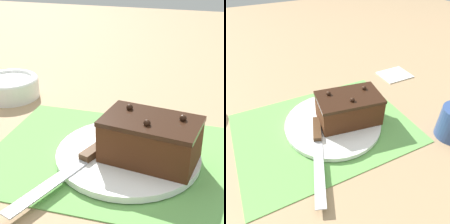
# 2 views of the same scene
# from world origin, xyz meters

# --- Properties ---
(ground_plane) EXTENTS (3.00, 3.00, 0.00)m
(ground_plane) POSITION_xyz_m (0.00, 0.00, 0.00)
(ground_plane) COLOR #9E7F5B
(placemat_woven) EXTENTS (0.46, 0.34, 0.00)m
(placemat_woven) POSITION_xyz_m (0.00, 0.00, 0.00)
(placemat_woven) COLOR #609E4C
(placemat_woven) RESTS_ON ground_plane
(cake_plate) EXTENTS (0.26, 0.26, 0.01)m
(cake_plate) POSITION_xyz_m (0.03, 0.00, 0.01)
(cake_plate) COLOR white
(cake_plate) RESTS_ON placemat_woven
(chocolate_cake) EXTENTS (0.18, 0.12, 0.09)m
(chocolate_cake) POSITION_xyz_m (0.07, -0.01, 0.05)
(chocolate_cake) COLOR #472614
(chocolate_cake) RESTS_ON cake_plate
(serving_knife) EXTENTS (0.11, 0.24, 0.01)m
(serving_knife) POSITION_xyz_m (-0.04, -0.06, 0.02)
(serving_knife) COLOR #472D19
(serving_knife) RESTS_ON cake_plate
(folded_napkin) EXTENTS (0.11, 0.09, 0.01)m
(folded_napkin) POSITION_xyz_m (0.35, 0.15, 0.00)
(folded_napkin) COLOR white
(folded_napkin) RESTS_ON ground_plane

